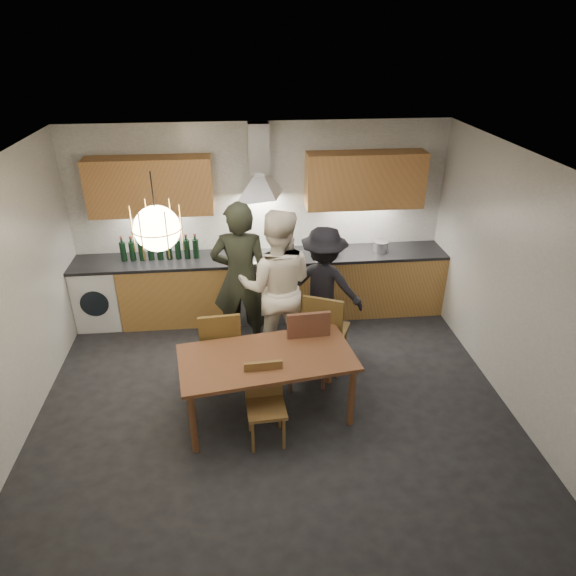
{
  "coord_description": "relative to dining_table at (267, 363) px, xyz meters",
  "views": [
    {
      "loc": [
        -0.3,
        -4.37,
        3.68
      ],
      "look_at": [
        0.19,
        0.4,
        1.2
      ],
      "focal_mm": 32.0,
      "sensor_mm": 36.0,
      "label": 1
    }
  ],
  "objects": [
    {
      "name": "ground",
      "position": [
        0.08,
        0.15,
        -0.65
      ],
      "size": [
        5.0,
        5.0,
        0.0
      ],
      "primitive_type": "plane",
      "color": "black",
      "rests_on": "ground"
    },
    {
      "name": "room_shell",
      "position": [
        0.08,
        0.15,
        1.06
      ],
      "size": [
        5.02,
        4.52,
        2.61
      ],
      "color": "white",
      "rests_on": "ground"
    },
    {
      "name": "counter_run",
      "position": [
        0.1,
        2.1,
        -0.2
      ],
      "size": [
        5.0,
        0.62,
        0.9
      ],
      "color": "tan",
      "rests_on": "ground"
    },
    {
      "name": "range_stove",
      "position": [
        0.08,
        2.09,
        -0.2
      ],
      "size": [
        0.9,
        0.6,
        0.92
      ],
      "color": "silver",
      "rests_on": "ground"
    },
    {
      "name": "wall_fixtures",
      "position": [
        0.08,
        2.21,
        1.23
      ],
      "size": [
        4.3,
        0.54,
        1.1
      ],
      "color": "tan",
      "rests_on": "ground"
    },
    {
      "name": "pendant_lamp",
      "position": [
        -0.92,
        0.05,
        1.45
      ],
      "size": [
        0.43,
        0.43,
        0.7
      ],
      "color": "black",
      "rests_on": "ground"
    },
    {
      "name": "dining_table",
      "position": [
        0.0,
        0.0,
        0.0
      ],
      "size": [
        1.84,
        1.1,
        0.73
      ],
      "rotation": [
        0.0,
        0.0,
        0.14
      ],
      "color": "brown",
      "rests_on": "ground"
    },
    {
      "name": "chair_back_left",
      "position": [
        -0.48,
        0.53,
        -0.09
      ],
      "size": [
        0.47,
        0.47,
        0.98
      ],
      "rotation": [
        0.0,
        0.0,
        3.22
      ],
      "color": "brown",
      "rests_on": "ground"
    },
    {
      "name": "chair_back_mid",
      "position": [
        0.46,
        0.43,
        -0.06
      ],
      "size": [
        0.49,
        0.49,
        1.02
      ],
      "rotation": [
        0.0,
        0.0,
        3.21
      ],
      "color": "brown",
      "rests_on": "ground"
    },
    {
      "name": "chair_back_right",
      "position": [
        0.71,
        0.71,
        -0.06
      ],
      "size": [
        0.61,
        0.61,
        1.02
      ],
      "rotation": [
        0.0,
        0.0,
        2.71
      ],
      "color": "brown",
      "rests_on": "ground"
    },
    {
      "name": "chair_front",
      "position": [
        -0.04,
        -0.31,
        -0.18
      ],
      "size": [
        0.39,
        0.39,
        0.82
      ],
      "rotation": [
        0.0,
        0.0,
        0.06
      ],
      "color": "brown",
      "rests_on": "ground"
    },
    {
      "name": "person_left",
      "position": [
        -0.22,
        1.31,
        0.32
      ],
      "size": [
        0.75,
        0.54,
        1.92
      ],
      "primitive_type": "imported",
      "rotation": [
        0.0,
        0.0,
        3.03
      ],
      "color": "black",
      "rests_on": "ground"
    },
    {
      "name": "person_mid",
      "position": [
        0.19,
        1.08,
        0.3
      ],
      "size": [
        1.0,
        0.82,
        1.89
      ],
      "primitive_type": "imported",
      "rotation": [
        0.0,
        0.0,
        3.02
      ],
      "color": "white",
      "rests_on": "ground"
    },
    {
      "name": "person_right",
      "position": [
        0.79,
        1.37,
        0.13
      ],
      "size": [
        1.14,
        0.9,
        1.55
      ],
      "primitive_type": "imported",
      "rotation": [
        0.0,
        0.0,
        2.77
      ],
      "color": "black",
      "rests_on": "ground"
    },
    {
      "name": "mixing_bowl",
      "position": [
        1.0,
        2.08,
        0.29
      ],
      "size": [
        0.38,
        0.38,
        0.07
      ],
      "primitive_type": "imported",
      "rotation": [
        0.0,
        0.0,
        -0.4
      ],
      "color": "silver",
      "rests_on": "counter_run"
    },
    {
      "name": "stock_pot",
      "position": [
        1.7,
        2.08,
        0.32
      ],
      "size": [
        0.26,
        0.26,
        0.14
      ],
      "primitive_type": "cylinder",
      "rotation": [
        0.0,
        0.0,
        0.37
      ],
      "color": "silver",
      "rests_on": "counter_run"
    },
    {
      "name": "wine_bottles",
      "position": [
        -1.26,
        2.13,
        0.42
      ],
      "size": [
        1.02,
        0.08,
        0.33
      ],
      "color": "black",
      "rests_on": "counter_run"
    }
  ]
}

